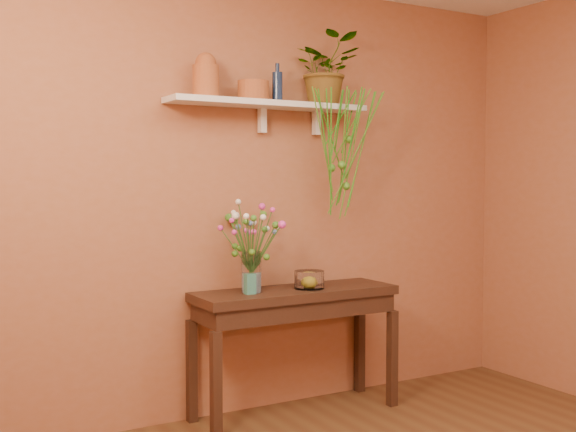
# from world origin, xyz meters

# --- Properties ---
(room) EXTENTS (4.04, 4.04, 2.70)m
(room) POSITION_xyz_m (0.00, 0.00, 1.35)
(room) COLOR brown
(room) RESTS_ON ground
(sideboard) EXTENTS (1.29, 0.41, 0.78)m
(sideboard) POSITION_xyz_m (0.18, 1.77, 0.67)
(sideboard) COLOR #3A2118
(sideboard) RESTS_ON ground
(wall_shelf) EXTENTS (1.30, 0.24, 0.19)m
(wall_shelf) POSITION_xyz_m (0.06, 1.87, 1.92)
(wall_shelf) COLOR white
(wall_shelf) RESTS_ON room
(terracotta_jug) EXTENTS (0.19, 0.19, 0.26)m
(terracotta_jug) POSITION_xyz_m (-0.38, 1.85, 2.06)
(terracotta_jug) COLOR #9B542F
(terracotta_jug) RESTS_ON wall_shelf
(terracotta_pot) EXTENTS (0.19, 0.19, 0.12)m
(terracotta_pot) POSITION_xyz_m (-0.07, 1.85, 2.00)
(terracotta_pot) COLOR #9B542F
(terracotta_pot) RESTS_ON wall_shelf
(blue_bottle) EXTENTS (0.07, 0.07, 0.23)m
(blue_bottle) POSITION_xyz_m (0.10, 1.86, 2.03)
(blue_bottle) COLOR #152442
(blue_bottle) RESTS_ON wall_shelf
(spider_plant) EXTENTS (0.50, 0.47, 0.45)m
(spider_plant) POSITION_xyz_m (0.48, 1.89, 2.16)
(spider_plant) COLOR #458221
(spider_plant) RESTS_ON wall_shelf
(plant_fronds) EXTENTS (0.55, 0.33, 0.81)m
(plant_fronds) POSITION_xyz_m (0.51, 1.74, 1.64)
(plant_fronds) COLOR #458221
(plant_fronds) RESTS_ON wall_shelf
(glass_vase) EXTENTS (0.12, 0.12, 0.25)m
(glass_vase) POSITION_xyz_m (-0.12, 1.79, 0.89)
(glass_vase) COLOR white
(glass_vase) RESTS_ON sideboard
(bouquet) EXTENTS (0.38, 0.44, 0.44)m
(bouquet) POSITION_xyz_m (-0.11, 1.80, 1.16)
(bouquet) COLOR #386B28
(bouquet) RESTS_ON glass_vase
(glass_bowl) EXTENTS (0.18, 0.18, 0.11)m
(glass_bowl) POSITION_xyz_m (0.26, 1.74, 0.83)
(glass_bowl) COLOR white
(glass_bowl) RESTS_ON sideboard
(lemon) EXTENTS (0.08, 0.08, 0.08)m
(lemon) POSITION_xyz_m (0.25, 1.72, 0.83)
(lemon) COLOR yellow
(lemon) RESTS_ON glass_bowl
(carton) EXTENTS (0.06, 0.05, 0.12)m
(carton) POSITION_xyz_m (-0.15, 1.74, 0.84)
(carton) COLOR teal
(carton) RESTS_ON sideboard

